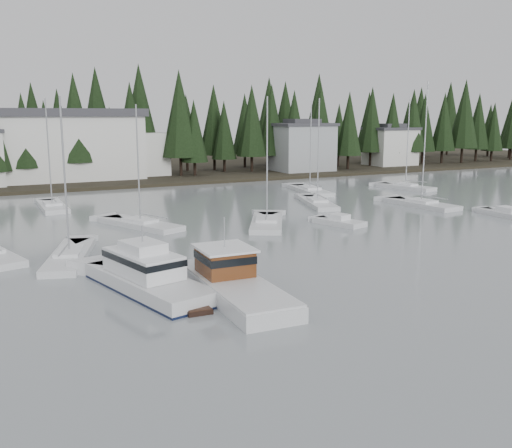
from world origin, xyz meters
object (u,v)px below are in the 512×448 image
Objects in this scene: sailboat_4 at (70,258)px; cabin_cruiser_center at (147,279)px; sailboat_3 at (405,188)px; runabout_1 at (339,223)px; sailboat_1 at (267,225)px; sailboat_11 at (52,208)px; lobster_boat_brown at (233,287)px; sailboat_2 at (310,192)px; sailboat_0 at (140,226)px; house_east_a at (302,146)px; house_east_b at (390,145)px; sailboat_6 at (317,204)px; harbor_inn at (74,145)px; sailboat_8 at (421,205)px; runabout_2 at (508,215)px.

cabin_cruiser_center is at bearing -145.22° from sailboat_4.
sailboat_3 is 2.43× the size of runabout_1.
sailboat_1 is 26.12m from sailboat_11.
sailboat_2 is (28.45, 37.03, -0.52)m from lobster_boat_brown.
sailboat_0 reaches higher than lobster_boat_brown.
house_east_a is 0.96× the size of cabin_cruiser_center.
lobster_boat_brown is at bearing -135.51° from house_east_b.
sailboat_2 is 33.55m from sailboat_11.
sailboat_4 is (-69.94, -48.33, -4.34)m from house_east_b.
sailboat_2 is 1.05× the size of sailboat_4.
sailboat_6 reaches higher than house_east_b.
harbor_inn is 61.09m from cabin_cruiser_center.
sailboat_2 is 16.98m from sailboat_8.
house_east_a is 0.89× the size of sailboat_0.
cabin_cruiser_center is 1.66× the size of runabout_2.
sailboat_3 is at bearing -49.19° from lobster_boat_brown.
harbor_inn is 2.47× the size of sailboat_0.
lobster_boat_brown is 46.70m from sailboat_2.
sailboat_8 reaches higher than runabout_2.
cabin_cruiser_center is at bearing 109.90° from sailboat_3.
harbor_inn is at bearing 2.35° from runabout_1.
runabout_1 is (22.55, 12.18, -0.55)m from cabin_cruiser_center.
sailboat_2 reaches higher than harbor_inn.
house_east_b is 0.91× the size of lobster_boat_brown.
sailboat_8 is 42.44m from sailboat_11.
sailboat_11 reaches higher than runabout_2.
lobster_boat_brown reaches higher than runabout_2.
lobster_boat_brown is 0.71× the size of sailboat_8.
house_east_b is 0.80× the size of sailboat_0.
sailboat_3 is (40.83, -30.09, -5.70)m from harbor_inn.
sailboat_1 reaches higher than runabout_2.
house_east_b is 61.02m from harbor_inn.
sailboat_2 is at bearing -57.57° from cabin_cruiser_center.
runabout_2 is at bearing -76.49° from sailboat_1.
sailboat_0 is (-0.93, -40.69, -5.72)m from harbor_inn.
sailboat_3 is (30.71, 15.45, 0.01)m from sailboat_1.
sailboat_6 is (-39.60, -34.67, -4.34)m from house_east_b.
sailboat_4 is at bearing 30.14° from lobster_boat_brown.
sailboat_6 reaches higher than sailboat_2.
sailboat_4 is at bearing 96.48° from sailboat_8.
house_east_b reaches higher than lobster_boat_brown.
harbor_inn is 2.30× the size of sailboat_2.
harbor_inn is at bearing 35.77° from runabout_2.
runabout_2 is at bearing 151.93° from sailboat_3.
house_east_a is at bearing -52.05° from cabin_cruiser_center.
sailboat_11 is at bearing -154.96° from house_east_a.
harbor_inn is 51.78m from sailboat_4.
sailboat_8 reaches higher than cabin_cruiser_center.
sailboat_8 is (33.63, 20.86, -0.50)m from lobster_boat_brown.
house_east_a is 0.82× the size of sailboat_6.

